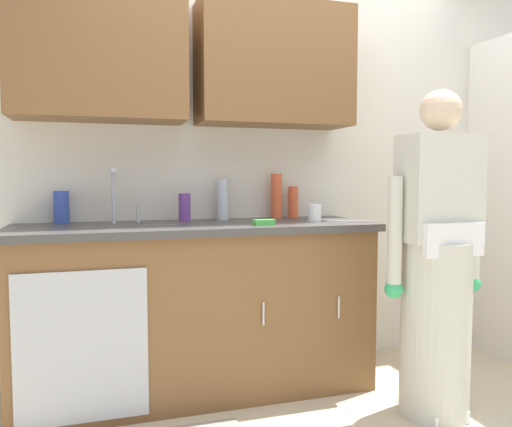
{
  "coord_description": "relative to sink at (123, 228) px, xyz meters",
  "views": [
    {
      "loc": [
        -1.07,
        -2.05,
        1.2
      ],
      "look_at": [
        -0.26,
        0.55,
        1.0
      ],
      "focal_mm": 35.74,
      "sensor_mm": 36.0,
      "label": 1
    }
  ],
  "objects": [
    {
      "name": "sink",
      "position": [
        0.0,
        0.0,
        0.0
      ],
      "size": [
        0.5,
        0.36,
        0.35
      ],
      "color": "#B7BABF",
      "rests_on": "counter_cabinet"
    },
    {
      "name": "bottle_cleaner_spray",
      "position": [
        0.59,
        0.22,
        0.14
      ],
      "size": [
        0.07,
        0.07,
        0.24
      ],
      "primitive_type": "cylinder",
      "color": "silver",
      "rests_on": "countertop"
    },
    {
      "name": "countertop",
      "position": [
        0.39,
        -0.01,
        -0.01
      ],
      "size": [
        1.96,
        0.66,
        0.04
      ],
      "primitive_type": "cube",
      "color": "#474442",
      "rests_on": "counter_cabinet"
    },
    {
      "name": "bottle_water_short",
      "position": [
        0.35,
        0.15,
        0.1
      ],
      "size": [
        0.07,
        0.07,
        0.16
      ],
      "primitive_type": "cylinder",
      "color": "#66388C",
      "rests_on": "countertop"
    },
    {
      "name": "knife_on_counter",
      "position": [
        1.26,
        -0.13,
        0.02
      ],
      "size": [
        0.22,
        0.14,
        0.01
      ],
      "primitive_type": "cube",
      "rotation": [
        0.0,
        0.0,
        5.78
      ],
      "color": "silver",
      "rests_on": "countertop"
    },
    {
      "name": "cup_by_sink",
      "position": [
        1.07,
        -0.08,
        0.07
      ],
      "size": [
        0.08,
        0.08,
        0.1
      ],
      "primitive_type": "cylinder",
      "color": "white",
      "rests_on": "countertop"
    },
    {
      "name": "counter_cabinet",
      "position": [
        0.39,
        -0.01,
        -0.48
      ],
      "size": [
        1.9,
        0.62,
        0.9
      ],
      "color": "brown",
      "rests_on": "ground"
    },
    {
      "name": "bottle_soap",
      "position": [
        1.05,
        0.22,
        0.11
      ],
      "size": [
        0.06,
        0.06,
        0.2
      ],
      "primitive_type": "cylinder",
      "color": "#E05933",
      "rests_on": "countertop"
    },
    {
      "name": "bottle_dish_liquid",
      "position": [
        -0.31,
        0.22,
        0.1
      ],
      "size": [
        0.08,
        0.08,
        0.18
      ],
      "primitive_type": "cylinder",
      "color": "#334CB2",
      "rests_on": "countertop"
    },
    {
      "name": "person_at_sink",
      "position": [
        1.48,
        -0.64,
        -0.23
      ],
      "size": [
        0.55,
        0.34,
        1.62
      ],
      "color": "white",
      "rests_on": "ground"
    },
    {
      "name": "bottle_water_tall",
      "position": [
        0.94,
        0.22,
        0.15
      ],
      "size": [
        0.07,
        0.07,
        0.28
      ],
      "primitive_type": "cylinder",
      "color": "#E05933",
      "rests_on": "countertop"
    },
    {
      "name": "sponge",
      "position": [
        0.72,
        -0.19,
        0.03
      ],
      "size": [
        0.11,
        0.07,
        0.03
      ],
      "primitive_type": "cube",
      "color": "#4CBF4C",
      "rests_on": "countertop"
    },
    {
      "name": "kitchen_wall_with_uppers",
      "position": [
        0.81,
        0.29,
        0.55
      ],
      "size": [
        4.8,
        0.44,
        2.7
      ],
      "color": "silver",
      "rests_on": "ground"
    }
  ]
}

